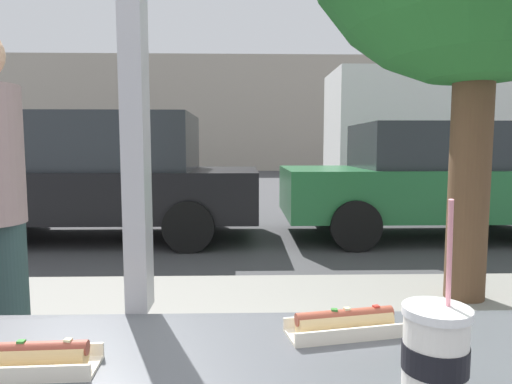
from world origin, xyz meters
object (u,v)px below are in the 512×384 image
(soda_cup_left, at_px, (435,355))
(parked_car_black, at_px, (100,176))
(hotdog_tray_far, at_px, (24,358))
(hotdog_tray_near, at_px, (345,323))
(box_truck, at_px, (458,131))
(parked_car_green, at_px, (432,179))

(soda_cup_left, distance_m, parked_car_black, 6.25)
(hotdog_tray_far, distance_m, parked_car_black, 5.92)
(parked_car_black, bearing_deg, soda_cup_left, -68.32)
(hotdog_tray_near, distance_m, hotdog_tray_far, 0.58)
(hotdog_tray_far, height_order, parked_car_black, parked_car_black)
(box_truck, bearing_deg, parked_car_green, -118.62)
(parked_car_black, distance_m, parked_car_green, 4.76)
(parked_car_green, bearing_deg, hotdog_tray_far, -118.55)
(soda_cup_left, height_order, hotdog_tray_far, soda_cup_left)
(hotdog_tray_near, relative_size, parked_car_black, 0.05)
(hotdog_tray_near, distance_m, parked_car_green, 6.10)
(hotdog_tray_far, distance_m, box_truck, 12.26)
(hotdog_tray_far, distance_m, parked_car_green, 6.47)
(parked_car_green, bearing_deg, parked_car_black, 180.00)
(soda_cup_left, xyz_separation_m, hotdog_tray_far, (-0.64, 0.12, -0.05))
(parked_car_green, height_order, box_truck, box_truck)
(soda_cup_left, relative_size, box_truck, 0.04)
(hotdog_tray_near, relative_size, box_truck, 0.04)
(hotdog_tray_far, bearing_deg, hotdog_tray_near, 13.37)
(soda_cup_left, bearing_deg, box_truck, 64.35)
(box_truck, bearing_deg, hotdog_tray_far, -118.59)
(hotdog_tray_near, relative_size, parked_car_green, 0.06)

